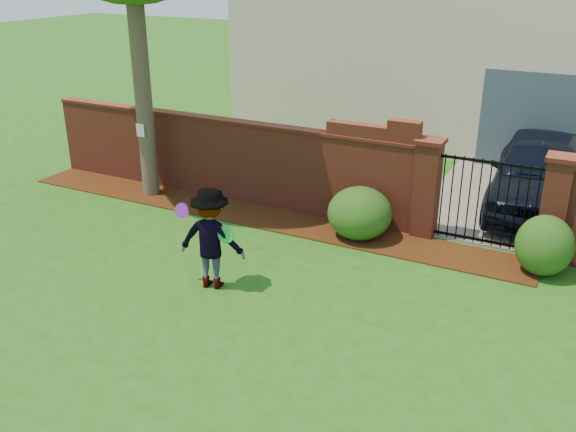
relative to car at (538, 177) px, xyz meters
The scene contains 15 objects.
ground 7.45m from the car, 123.58° to the right, with size 80.00×80.00×0.01m, color #235A16.
mulch_bed 5.84m from the car, 150.69° to the right, with size 11.10×1.08×0.03m, color #341A09.
brick_wall 6.48m from the car, 160.42° to the right, with size 8.70×0.31×2.16m.
pillar_left 2.76m from the car, 128.02° to the right, with size 0.50×0.50×1.88m.
pillar_right 2.24m from the car, 76.99° to the right, with size 0.50×0.50×1.88m.
iron_gate 2.25m from the car, 105.40° to the right, with size 1.78×0.03×1.60m.
driveway 2.07m from the car, 108.12° to the left, with size 3.20×8.00×0.01m, color slate.
house 7.01m from the car, 117.98° to the left, with size 12.40×6.40×6.30m.
car is the anchor object (origin of this frame).
paper_notice 8.28m from the car, 158.96° to the right, with size 0.20×0.01×0.28m, color white.
shrub_left 3.95m from the car, 134.06° to the right, with size 1.20×1.20×0.98m, color #174916.
shrub_middle 2.86m from the car, 80.20° to the right, with size 0.93×0.93×1.03m, color #174916.
man 7.03m from the car, 125.92° to the right, with size 1.07×0.61×1.65m, color gray.
frisbee_purple 7.42m from the car, 127.06° to the right, with size 0.24×0.24×0.02m, color purple.
frisbee_green 6.87m from the car, 123.69° to the right, with size 0.27×0.27×0.03m, color green.
Camera 1 is at (5.15, -6.84, 4.89)m, focal length 39.17 mm.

